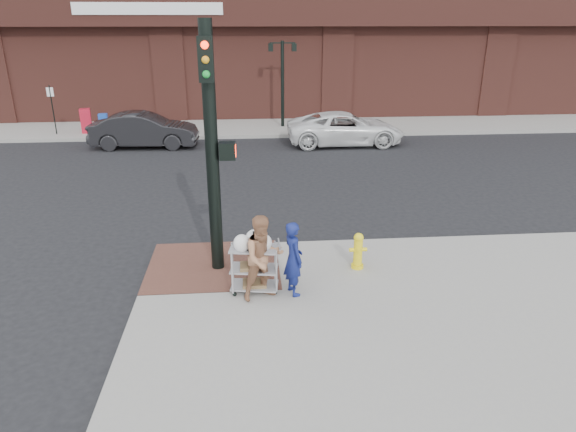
{
  "coord_description": "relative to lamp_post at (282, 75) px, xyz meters",
  "views": [
    {
      "loc": [
        0.18,
        -9.15,
        5.15
      ],
      "look_at": [
        1.01,
        0.88,
        1.25
      ],
      "focal_mm": 32.0,
      "sensor_mm": 36.0,
      "label": 1
    }
  ],
  "objects": [
    {
      "name": "newsbox_blue",
      "position": [
        -8.31,
        -1.11,
        -2.01
      ],
      "size": [
        0.43,
        0.39,
        0.92
      ],
      "primitive_type": "cube",
      "rotation": [
        0.0,
        0.0,
        0.12
      ],
      "color": "blue",
      "rests_on": "sidewalk_far"
    },
    {
      "name": "fire_hydrant",
      "position": [
        0.47,
        -15.47,
        -2.06
      ],
      "size": [
        0.38,
        0.26,
        0.8
      ],
      "color": "yellow",
      "rests_on": "sidewalk_near"
    },
    {
      "name": "brick_curb_ramp",
      "position": [
        -2.6,
        -15.1,
        -2.46
      ],
      "size": [
        2.8,
        2.4,
        0.01
      ],
      "primitive_type": "cube",
      "color": "#512E26",
      "rests_on": "sidewalk_near"
    },
    {
      "name": "traffic_signal_pole",
      "position": [
        -2.48,
        -15.23,
        0.21
      ],
      "size": [
        0.61,
        0.51,
        5.0
      ],
      "color": "black",
      "rests_on": "sidewalk_near"
    },
    {
      "name": "ground",
      "position": [
        -2.0,
        -16.0,
        -2.62
      ],
      "size": [
        220.0,
        220.0,
        0.0
      ],
      "primitive_type": "plane",
      "color": "black",
      "rests_on": "ground"
    },
    {
      "name": "lamp_post",
      "position": [
        0.0,
        0.0,
        0.0
      ],
      "size": [
        1.32,
        0.22,
        4.0
      ],
      "color": "black",
      "rests_on": "sidewalk_far"
    },
    {
      "name": "sedan_dark",
      "position": [
        -6.09,
        -3.3,
        -1.89
      ],
      "size": [
        4.47,
        1.7,
        1.46
      ],
      "primitive_type": "imported",
      "rotation": [
        0.0,
        0.0,
        1.53
      ],
      "color": "black",
      "rests_on": "ground"
    },
    {
      "name": "minivan_white",
      "position": [
        2.45,
        -3.49,
        -1.92
      ],
      "size": [
        4.99,
        2.31,
        1.39
      ],
      "primitive_type": "imported",
      "rotation": [
        0.0,
        0.0,
        1.57
      ],
      "color": "white",
      "rests_on": "ground"
    },
    {
      "name": "parking_sign",
      "position": [
        -10.5,
        -1.0,
        -1.37
      ],
      "size": [
        0.05,
        0.05,
        2.2
      ],
      "primitive_type": "cylinder",
      "color": "black",
      "rests_on": "sidewalk_far"
    },
    {
      "name": "sidewalk_far",
      "position": [
        10.5,
        16.0,
        -2.54
      ],
      "size": [
        65.0,
        36.0,
        0.15
      ],
      "primitive_type": "cube",
      "color": "gray",
      "rests_on": "ground"
    },
    {
      "name": "pedestrian_tan",
      "position": [
        -1.57,
        -16.54,
        -1.64
      ],
      "size": [
        0.99,
        0.89,
        1.66
      ],
      "primitive_type": "imported",
      "rotation": [
        0.0,
        0.0,
        0.4
      ],
      "color": "#9E6A4A",
      "rests_on": "sidewalk_near"
    },
    {
      "name": "woman_blue",
      "position": [
        -1.0,
        -16.42,
        -1.73
      ],
      "size": [
        0.5,
        0.62,
        1.48
      ],
      "primitive_type": "imported",
      "rotation": [
        0.0,
        0.0,
        1.89
      ],
      "color": "navy",
      "rests_on": "sidewalk_near"
    },
    {
      "name": "utility_cart",
      "position": [
        -1.74,
        -16.27,
        -1.9
      ],
      "size": [
        0.96,
        0.63,
        1.24
      ],
      "color": "gray",
      "rests_on": "sidewalk_near"
    },
    {
      "name": "newsbox_red",
      "position": [
        -9.17,
        -0.81,
        -1.92
      ],
      "size": [
        0.54,
        0.51,
        1.1
      ],
      "primitive_type": "cube",
      "rotation": [
        0.0,
        0.0,
        0.22
      ],
      "color": "red",
      "rests_on": "sidewalk_far"
    }
  ]
}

